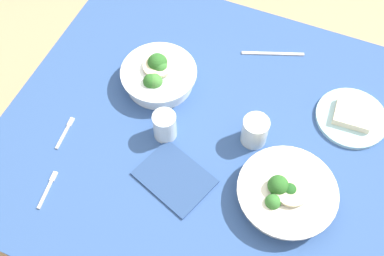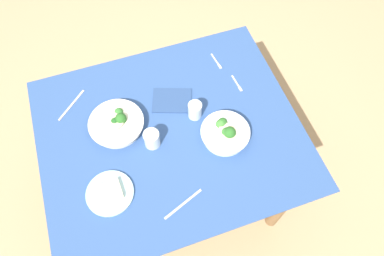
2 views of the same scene
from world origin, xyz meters
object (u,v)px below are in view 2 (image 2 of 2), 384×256
(broccoli_bowl_near, at_px, (117,124))
(napkin_folded_upper, at_px, (172,100))
(broccoli_bowl_far, at_px, (225,133))
(table_knife_right, at_px, (72,105))
(fork_by_near_bowl, at_px, (217,62))
(water_glass_side, at_px, (195,110))
(table_knife_left, at_px, (183,204))
(water_glass_center, at_px, (152,139))
(bread_side_plate, at_px, (110,193))
(fork_by_far_bowl, at_px, (237,84))

(broccoli_bowl_near, xyz_separation_m, napkin_folded_upper, (-0.29, -0.06, -0.03))
(broccoli_bowl_far, distance_m, table_knife_right, 0.77)
(fork_by_near_bowl, bearing_deg, water_glass_side, -45.66)
(broccoli_bowl_far, xyz_separation_m, napkin_folded_upper, (0.17, -0.27, -0.03))
(broccoli_bowl_far, xyz_separation_m, water_glass_side, (0.09, -0.16, 0.01))
(napkin_folded_upper, bearing_deg, table_knife_left, 77.67)
(water_glass_center, bearing_deg, table_knife_right, -46.06)
(fork_by_near_bowl, height_order, napkin_folded_upper, napkin_folded_upper)
(broccoli_bowl_near, relative_size, bread_side_plate, 1.26)
(broccoli_bowl_far, bearing_deg, fork_by_far_bowl, -123.51)
(broccoli_bowl_near, bearing_deg, broccoli_bowl_far, 154.85)
(broccoli_bowl_near, bearing_deg, fork_by_far_bowl, -175.91)
(water_glass_center, height_order, napkin_folded_upper, water_glass_center)
(fork_by_far_bowl, distance_m, table_knife_right, 0.84)
(water_glass_center, relative_size, table_knife_left, 0.45)
(table_knife_right, xyz_separation_m, napkin_folded_upper, (-0.48, 0.14, 0.00))
(bread_side_plate, bearing_deg, table_knife_right, -80.96)
(bread_side_plate, xyz_separation_m, fork_by_near_bowl, (-0.69, -0.53, -0.01))
(water_glass_center, distance_m, fork_by_near_bowl, 0.58)
(broccoli_bowl_far, height_order, water_glass_side, broccoli_bowl_far)
(fork_by_near_bowl, relative_size, table_knife_left, 0.56)
(water_glass_side, height_order, fork_by_far_bowl, water_glass_side)
(bread_side_plate, height_order, fork_by_near_bowl, bread_side_plate)
(table_knife_left, bearing_deg, broccoli_bowl_near, 90.29)
(bread_side_plate, xyz_separation_m, water_glass_side, (-0.48, -0.25, 0.03))
(table_knife_right, bearing_deg, table_knife_left, 75.95)
(broccoli_bowl_far, xyz_separation_m, fork_by_near_bowl, (-0.13, -0.43, -0.03))
(fork_by_far_bowl, relative_size, fork_by_near_bowl, 0.97)
(water_glass_side, relative_size, napkin_folded_upper, 0.47)
(table_knife_left, distance_m, table_knife_right, 0.75)
(broccoli_bowl_near, xyz_separation_m, water_glass_center, (-0.13, 0.14, 0.02))
(napkin_folded_upper, bearing_deg, water_glass_side, 124.38)
(broccoli_bowl_far, relative_size, napkin_folded_upper, 1.18)
(broccoli_bowl_near, relative_size, water_glass_center, 2.93)
(water_glass_side, distance_m, table_knife_right, 0.61)
(table_knife_left, height_order, napkin_folded_upper, napkin_folded_upper)
(broccoli_bowl_near, distance_m, water_glass_center, 0.19)
(fork_by_near_bowl, bearing_deg, table_knife_right, -95.55)
(fork_by_near_bowl, distance_m, napkin_folded_upper, 0.34)
(table_knife_right, bearing_deg, fork_by_far_bowl, 126.56)
(fork_by_near_bowl, relative_size, napkin_folded_upper, 0.57)
(bread_side_plate, relative_size, napkin_folded_upper, 1.07)
(fork_by_far_bowl, bearing_deg, water_glass_side, -73.73)
(broccoli_bowl_far, xyz_separation_m, fork_by_far_bowl, (-0.17, -0.26, -0.03))
(water_glass_center, xyz_separation_m, fork_by_far_bowl, (-0.50, -0.18, -0.04))
(water_glass_center, relative_size, table_knife_right, 0.44)
(broccoli_bowl_near, height_order, bread_side_plate, broccoli_bowl_near)
(water_glass_side, xyz_separation_m, napkin_folded_upper, (0.08, -0.12, -0.04))
(broccoli_bowl_far, relative_size, water_glass_side, 2.53)
(broccoli_bowl_far, distance_m, napkin_folded_upper, 0.33)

